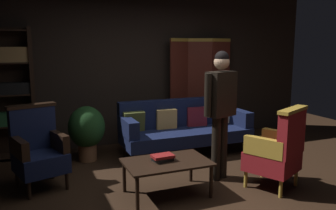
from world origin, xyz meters
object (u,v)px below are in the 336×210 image
(coffee_table, at_px, (167,165))
(standing_figure, at_px, (221,103))
(bookshelf, at_px, (3,91))
(armchair_gilt_accent, at_px, (278,150))
(book_black_cloth, at_px, (163,159))
(armchair_wing_left, at_px, (38,149))
(velvet_couch, at_px, (184,126))
(book_red_leather, at_px, (163,156))
(potted_plant, at_px, (87,129))
(folding_screen, at_px, (200,87))

(coffee_table, bearing_deg, standing_figure, 14.63)
(bookshelf, height_order, armchair_gilt_accent, bookshelf)
(coffee_table, xyz_separation_m, book_black_cloth, (-0.04, 0.03, 0.07))
(coffee_table, distance_m, armchair_wing_left, 1.63)
(armchair_gilt_accent, height_order, armchair_wing_left, same)
(book_black_cloth, bearing_deg, velvet_couch, 56.67)
(standing_figure, bearing_deg, book_black_cloth, -167.66)
(bookshelf, distance_m, book_red_leather, 2.84)
(velvet_couch, distance_m, standing_figure, 1.33)
(book_red_leather, bearing_deg, armchair_wing_left, 149.42)
(potted_plant, bearing_deg, bookshelf, 155.71)
(potted_plant, height_order, book_black_cloth, potted_plant)
(velvet_couch, height_order, book_black_cloth, velvet_couch)
(folding_screen, height_order, armchair_wing_left, folding_screen)
(folding_screen, relative_size, bookshelf, 0.93)
(folding_screen, xyz_separation_m, standing_figure, (-0.72, -1.97, 0.04))
(potted_plant, xyz_separation_m, book_black_cloth, (0.63, -1.62, -0.05))
(folding_screen, distance_m, armchair_wing_left, 3.30)
(bookshelf, relative_size, velvet_couch, 0.97)
(book_red_leather, bearing_deg, bookshelf, 129.83)
(standing_figure, xyz_separation_m, book_black_cloth, (-0.89, -0.19, -0.58))
(book_black_cloth, distance_m, book_red_leather, 0.04)
(armchair_wing_left, xyz_separation_m, potted_plant, (0.73, 0.81, 0.00))
(folding_screen, height_order, velvet_couch, folding_screen)
(folding_screen, height_order, standing_figure, folding_screen)
(standing_figure, distance_m, book_red_leather, 1.06)
(velvet_couch, relative_size, book_red_leather, 8.39)
(velvet_couch, bearing_deg, folding_screen, 48.36)
(bookshelf, bearing_deg, folding_screen, 0.57)
(armchair_gilt_accent, relative_size, book_black_cloth, 4.87)
(potted_plant, distance_m, book_red_leather, 1.73)
(standing_figure, xyz_separation_m, book_red_leather, (-0.89, -0.19, -0.55))
(standing_figure, relative_size, book_red_leather, 6.73)
(bookshelf, relative_size, book_black_cloth, 9.60)
(bookshelf, relative_size, armchair_wing_left, 1.97)
(standing_figure, distance_m, potted_plant, 2.14)
(armchair_gilt_accent, bearing_deg, standing_figure, 132.35)
(bookshelf, xyz_separation_m, coffee_table, (1.82, -2.16, -0.71))
(bookshelf, height_order, potted_plant, bookshelf)
(velvet_couch, xyz_separation_m, book_red_leather, (-0.92, -1.40, 0.02))
(potted_plant, bearing_deg, book_red_leather, -68.71)
(armchair_gilt_accent, distance_m, standing_figure, 0.92)
(coffee_table, bearing_deg, armchair_gilt_accent, -13.75)
(coffee_table, distance_m, potted_plant, 1.78)
(standing_figure, height_order, potted_plant, standing_figure)
(armchair_gilt_accent, bearing_deg, coffee_table, 166.25)
(armchair_gilt_accent, xyz_separation_m, potted_plant, (-2.02, 1.97, 0.00))
(potted_plant, bearing_deg, velvet_couch, -8.02)
(armchair_wing_left, bearing_deg, coffee_table, -30.62)
(armchair_wing_left, distance_m, potted_plant, 1.09)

